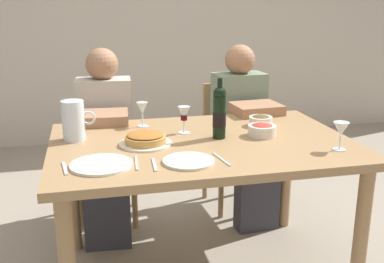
{
  "coord_description": "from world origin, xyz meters",
  "views": [
    {
      "loc": [
        -0.54,
        -2.12,
        1.44
      ],
      "look_at": [
        -0.04,
        0.03,
        0.8
      ],
      "focal_mm": 42.7,
      "sensor_mm": 36.0,
      "label": 1
    }
  ],
  "objects_px": {
    "wine_glass_centre": "(184,115)",
    "water_pitcher": "(74,123)",
    "baked_tart": "(145,139)",
    "diner_right": "(245,129)",
    "salad_bowl": "(262,129)",
    "diner_left": "(105,138)",
    "wine_glass_right_diner": "(142,109)",
    "olive_bowl": "(261,120)",
    "wine_bottle": "(219,113)",
    "wine_glass_left_diner": "(341,130)",
    "dinner_plate_left_setting": "(189,161)",
    "dinner_plate_right_setting": "(101,165)",
    "chair_right": "(231,136)",
    "dining_table": "(202,158)",
    "chair_left": "(107,145)"
  },
  "relations": [
    {
      "from": "dinner_plate_left_setting",
      "to": "diner_right",
      "type": "relative_size",
      "value": 0.2
    },
    {
      "from": "wine_glass_centre",
      "to": "chair_right",
      "type": "height_order",
      "value": "wine_glass_centre"
    },
    {
      "from": "dinner_plate_left_setting",
      "to": "diner_right",
      "type": "xyz_separation_m",
      "value": [
        0.6,
        0.94,
        -0.15
      ]
    },
    {
      "from": "baked_tart",
      "to": "water_pitcher",
      "type": "bearing_deg",
      "value": 155.36
    },
    {
      "from": "diner_left",
      "to": "chair_right",
      "type": "distance_m",
      "value": 0.94
    },
    {
      "from": "wine_bottle",
      "to": "chair_left",
      "type": "height_order",
      "value": "wine_bottle"
    },
    {
      "from": "baked_tart",
      "to": "wine_glass_right_diner",
      "type": "xyz_separation_m",
      "value": [
        0.03,
        0.34,
        0.07
      ]
    },
    {
      "from": "wine_bottle",
      "to": "dinner_plate_left_setting",
      "type": "height_order",
      "value": "wine_bottle"
    },
    {
      "from": "wine_glass_left_diner",
      "to": "dinner_plate_left_setting",
      "type": "distance_m",
      "value": 0.74
    },
    {
      "from": "dining_table",
      "to": "wine_bottle",
      "type": "bearing_deg",
      "value": 15.66
    },
    {
      "from": "diner_right",
      "to": "wine_glass_right_diner",
      "type": "bearing_deg",
      "value": 19.1
    },
    {
      "from": "wine_glass_centre",
      "to": "water_pitcher",
      "type": "bearing_deg",
      "value": -179.91
    },
    {
      "from": "dinner_plate_left_setting",
      "to": "wine_bottle",
      "type": "bearing_deg",
      "value": 54.27
    },
    {
      "from": "wine_glass_left_diner",
      "to": "diner_right",
      "type": "height_order",
      "value": "diner_right"
    },
    {
      "from": "wine_bottle",
      "to": "wine_glass_left_diner",
      "type": "bearing_deg",
      "value": -32.38
    },
    {
      "from": "chair_left",
      "to": "dining_table",
      "type": "bearing_deg",
      "value": 121.52
    },
    {
      "from": "chair_right",
      "to": "dinner_plate_right_setting",
      "type": "bearing_deg",
      "value": 45.76
    },
    {
      "from": "salad_bowl",
      "to": "diner_left",
      "type": "xyz_separation_m",
      "value": [
        -0.78,
        0.62,
        -0.18
      ]
    },
    {
      "from": "wine_glass_centre",
      "to": "salad_bowl",
      "type": "bearing_deg",
      "value": -20.75
    },
    {
      "from": "wine_glass_left_diner",
      "to": "dinner_plate_right_setting",
      "type": "relative_size",
      "value": 0.51
    },
    {
      "from": "baked_tart",
      "to": "salad_bowl",
      "type": "relative_size",
      "value": 1.78
    },
    {
      "from": "wine_bottle",
      "to": "wine_glass_centre",
      "type": "xyz_separation_m",
      "value": [
        -0.16,
        0.13,
        -0.03
      ]
    },
    {
      "from": "salad_bowl",
      "to": "dinner_plate_right_setting",
      "type": "bearing_deg",
      "value": -162.26
    },
    {
      "from": "wine_glass_left_diner",
      "to": "wine_glass_centre",
      "type": "xyz_separation_m",
      "value": [
        -0.65,
        0.44,
        0.0
      ]
    },
    {
      "from": "salad_bowl",
      "to": "dinner_plate_right_setting",
      "type": "distance_m",
      "value": 0.87
    },
    {
      "from": "dining_table",
      "to": "diner_right",
      "type": "bearing_deg",
      "value": 54.61
    },
    {
      "from": "baked_tart",
      "to": "diner_right",
      "type": "distance_m",
      "value": 1.0
    },
    {
      "from": "olive_bowl",
      "to": "wine_glass_right_diner",
      "type": "bearing_deg",
      "value": 168.02
    },
    {
      "from": "dinner_plate_right_setting",
      "to": "salad_bowl",
      "type": "bearing_deg",
      "value": 17.74
    },
    {
      "from": "water_pitcher",
      "to": "dinner_plate_left_setting",
      "type": "bearing_deg",
      "value": -42.81
    },
    {
      "from": "water_pitcher",
      "to": "dinner_plate_right_setting",
      "type": "bearing_deg",
      "value": -74.45
    },
    {
      "from": "wine_bottle",
      "to": "baked_tart",
      "type": "height_order",
      "value": "wine_bottle"
    },
    {
      "from": "salad_bowl",
      "to": "wine_glass_right_diner",
      "type": "xyz_separation_m",
      "value": [
        -0.58,
        0.33,
        0.06
      ]
    },
    {
      "from": "dinner_plate_left_setting",
      "to": "wine_glass_right_diner",
      "type": "bearing_deg",
      "value": 100.85
    },
    {
      "from": "wine_glass_right_diner",
      "to": "dinner_plate_left_setting",
      "type": "height_order",
      "value": "wine_glass_right_diner"
    },
    {
      "from": "olive_bowl",
      "to": "dinner_plate_left_setting",
      "type": "bearing_deg",
      "value": -136.72
    },
    {
      "from": "wine_bottle",
      "to": "dinner_plate_left_setting",
      "type": "distance_m",
      "value": 0.42
    },
    {
      "from": "wine_glass_left_diner",
      "to": "diner_left",
      "type": "bearing_deg",
      "value": 138.87
    },
    {
      "from": "baked_tart",
      "to": "wine_glass_left_diner",
      "type": "relative_size",
      "value": 1.91
    },
    {
      "from": "olive_bowl",
      "to": "wine_glass_left_diner",
      "type": "xyz_separation_m",
      "value": [
        0.2,
        -0.49,
        0.07
      ]
    },
    {
      "from": "diner_right",
      "to": "salad_bowl",
      "type": "bearing_deg",
      "value": 73.67
    },
    {
      "from": "salad_bowl",
      "to": "baked_tart",
      "type": "bearing_deg",
      "value": -179.0
    },
    {
      "from": "dinner_plate_right_setting",
      "to": "wine_bottle",
      "type": "bearing_deg",
      "value": 25.01
    },
    {
      "from": "baked_tart",
      "to": "wine_bottle",
      "type": "bearing_deg",
      "value": 4.01
    },
    {
      "from": "water_pitcher",
      "to": "wine_glass_centre",
      "type": "distance_m",
      "value": 0.56
    },
    {
      "from": "dinner_plate_left_setting",
      "to": "dinner_plate_right_setting",
      "type": "xyz_separation_m",
      "value": [
        -0.37,
        0.04,
        0.0
      ]
    },
    {
      "from": "wine_bottle",
      "to": "olive_bowl",
      "type": "height_order",
      "value": "wine_bottle"
    },
    {
      "from": "wine_glass_centre",
      "to": "diner_left",
      "type": "relative_size",
      "value": 0.12
    },
    {
      "from": "olive_bowl",
      "to": "baked_tart",
      "type": "bearing_deg",
      "value": -163.58
    },
    {
      "from": "wine_glass_right_diner",
      "to": "olive_bowl",
      "type": "bearing_deg",
      "value": -11.98
    }
  ]
}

